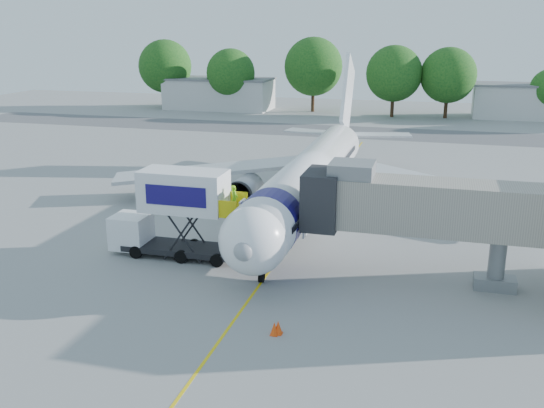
% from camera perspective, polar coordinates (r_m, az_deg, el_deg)
% --- Properties ---
extents(ground, '(160.00, 160.00, 0.00)m').
position_cam_1_polar(ground, '(42.79, 2.59, -2.41)').
color(ground, '#989996').
rests_on(ground, ground).
extents(guidance_line, '(0.15, 70.00, 0.01)m').
position_cam_1_polar(guidance_line, '(42.79, 2.59, -2.40)').
color(guidance_line, yellow).
rests_on(guidance_line, ground).
extents(taxiway_strip, '(120.00, 10.00, 0.01)m').
position_cam_1_polar(taxiway_strip, '(83.16, 9.10, 6.64)').
color(taxiway_strip, '#59595B').
rests_on(taxiway_strip, ground).
extents(aircraft, '(34.17, 37.73, 11.35)m').
position_cam_1_polar(aircraft, '(45.84, 3.79, 2.68)').
color(aircraft, white).
rests_on(aircraft, ground).
extents(jet_bridge, '(13.90, 3.20, 6.60)m').
position_cam_1_polar(jet_bridge, '(33.88, 13.28, -0.22)').
color(jet_bridge, '#9F9888').
rests_on(jet_bridge, ground).
extents(catering_hiloader, '(8.50, 2.44, 5.50)m').
position_cam_1_polar(catering_hiloader, '(37.53, -9.15, -0.90)').
color(catering_hiloader, black).
rests_on(catering_hiloader, ground).
extents(ground_tug, '(3.43, 2.34, 1.25)m').
position_cam_1_polar(ground_tug, '(29.55, -9.29, -10.19)').
color(ground_tug, white).
rests_on(ground_tug, ground).
extents(safety_cone_a, '(0.42, 0.42, 0.67)m').
position_cam_1_polar(safety_cone_a, '(28.71, 0.58, -11.55)').
color(safety_cone_a, '#F9470D').
rests_on(safety_cone_a, ground).
extents(safety_cone_b, '(0.40, 0.40, 0.64)m').
position_cam_1_polar(safety_cone_b, '(28.63, 0.22, -11.66)').
color(safety_cone_b, '#F9470D').
rests_on(safety_cone_b, ground).
extents(outbuilding_left, '(18.40, 8.40, 5.30)m').
position_cam_1_polar(outbuilding_left, '(106.72, -5.01, 10.33)').
color(outbuilding_left, beige).
rests_on(outbuilding_left, ground).
extents(outbuilding_right, '(16.40, 7.40, 5.30)m').
position_cam_1_polar(outbuilding_right, '(102.98, 22.90, 8.91)').
color(outbuilding_right, beige).
rests_on(outbuilding_right, ground).
extents(tree_a, '(9.17, 9.17, 11.69)m').
position_cam_1_polar(tree_a, '(109.76, -10.02, 12.64)').
color(tree_a, '#382314').
rests_on(tree_a, ground).
extents(tree_b, '(8.10, 8.10, 10.33)m').
position_cam_1_polar(tree_b, '(103.75, -3.91, 12.19)').
color(tree_b, '#382314').
rests_on(tree_b, ground).
extents(tree_c, '(9.58, 9.58, 12.21)m').
position_cam_1_polar(tree_c, '(102.53, 3.92, 12.78)').
color(tree_c, '#382314').
rests_on(tree_c, ground).
extents(tree_d, '(8.70, 8.70, 11.09)m').
position_cam_1_polar(tree_d, '(98.14, 11.41, 11.94)').
color(tree_d, '#382314').
rests_on(tree_d, ground).
extents(tree_e, '(8.50, 8.50, 10.83)m').
position_cam_1_polar(tree_e, '(98.75, 16.26, 11.56)').
color(tree_e, '#382314').
rests_on(tree_e, ground).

